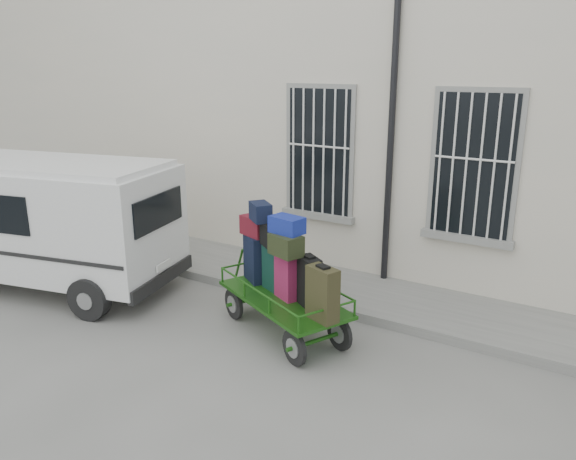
# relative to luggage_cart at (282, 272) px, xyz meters

# --- Properties ---
(ground) EXTENTS (80.00, 80.00, 0.00)m
(ground) POSITION_rel_luggage_cart_xyz_m (-0.37, -0.51, -0.91)
(ground) COLOR slate
(ground) RESTS_ON ground
(building) EXTENTS (24.00, 5.15, 6.00)m
(building) POSITION_rel_luggage_cart_xyz_m (-0.37, 4.99, 2.08)
(building) COLOR beige
(building) RESTS_ON ground
(sidewalk) EXTENTS (24.00, 1.70, 0.15)m
(sidewalk) POSITION_rel_luggage_cart_xyz_m (-0.37, 1.69, -0.84)
(sidewalk) COLOR slate
(sidewalk) RESTS_ON ground
(luggage_cart) EXTENTS (2.50, 1.78, 1.83)m
(luggage_cart) POSITION_rel_luggage_cart_xyz_m (0.00, 0.00, 0.00)
(luggage_cart) COLOR black
(luggage_cart) RESTS_ON ground
(van) EXTENTS (4.71, 2.79, 2.22)m
(van) POSITION_rel_luggage_cart_xyz_m (-4.31, -0.65, 0.36)
(van) COLOR white
(van) RESTS_ON ground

